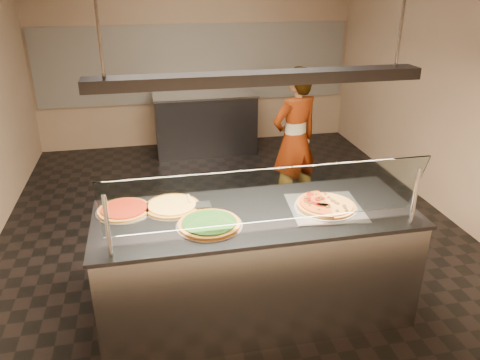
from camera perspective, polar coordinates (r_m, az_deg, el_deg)
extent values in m
cube|color=black|center=(5.24, -0.95, -5.96)|extent=(5.00, 6.00, 0.02)
cube|color=tan|center=(7.61, -5.47, 15.45)|extent=(5.00, 0.02, 3.00)
cube|color=tan|center=(2.01, 15.47, -10.07)|extent=(5.00, 0.02, 3.00)
cube|color=tan|center=(5.69, 25.08, 10.57)|extent=(0.02, 6.00, 3.00)
cube|color=silver|center=(7.61, -5.39, 13.93)|extent=(4.90, 0.02, 1.20)
cube|color=#B7B7BC|center=(3.81, 1.90, -10.39)|extent=(2.41, 0.90, 0.90)
cube|color=#2E2E33|center=(3.57, 2.00, -4.21)|extent=(2.45, 0.94, 0.03)
cylinder|color=#B7B7BC|center=(3.04, -15.84, -5.50)|extent=(0.03, 0.03, 0.44)
cylinder|color=#B7B7BC|center=(3.53, 20.54, -1.92)|extent=(0.03, 0.03, 0.44)
cube|color=white|center=(3.13, 3.55, -1.97)|extent=(2.21, 0.18, 0.47)
cube|color=silver|center=(3.69, 10.35, -3.31)|extent=(0.60, 0.60, 0.01)
cylinder|color=silver|center=(3.68, 10.36, -3.22)|extent=(0.48, 0.48, 0.01)
cylinder|color=#590E08|center=(3.72, 9.87, -2.12)|extent=(0.06, 0.06, 0.01)
cylinder|color=#590E08|center=(3.77, 8.55, -1.63)|extent=(0.06, 0.06, 0.01)
cylinder|color=#590E08|center=(3.70, 9.48, -2.25)|extent=(0.06, 0.06, 0.01)
cylinder|color=#590E08|center=(3.70, 8.23, -2.10)|extent=(0.06, 0.06, 0.01)
cylinder|color=#590E08|center=(3.67, 8.16, -2.39)|extent=(0.06, 0.06, 0.01)
cylinder|color=#590E08|center=(3.64, 8.62, -2.61)|extent=(0.06, 0.06, 0.01)
cylinder|color=#590E08|center=(3.62, 9.33, -2.80)|extent=(0.06, 0.06, 0.01)
cylinder|color=#590E08|center=(3.61, 9.66, -2.92)|extent=(0.06, 0.06, 0.01)
cylinder|color=#590E08|center=(3.61, 10.02, -2.96)|extent=(0.06, 0.06, 0.01)
cylinder|color=#590E08|center=(3.62, 10.28, -2.92)|extent=(0.06, 0.06, 0.01)
cylinder|color=#590E08|center=(3.61, 10.53, -2.99)|extent=(0.06, 0.06, 0.01)
cube|color=#19590F|center=(3.78, 9.26, -1.61)|extent=(0.01, 0.02, 0.01)
cube|color=#19590F|center=(3.70, 9.73, -2.24)|extent=(0.02, 0.02, 0.01)
cube|color=#19590F|center=(3.69, 8.02, -2.13)|extent=(0.02, 0.02, 0.01)
cube|color=#19590F|center=(3.63, 8.07, -2.61)|extent=(0.02, 0.02, 0.01)
cube|color=#19590F|center=(3.60, 8.45, -2.92)|extent=(0.01, 0.02, 0.01)
cube|color=#19590F|center=(3.63, 9.94, -2.73)|extent=(0.02, 0.01, 0.01)
cube|color=#19590F|center=(3.54, 9.59, -3.47)|extent=(0.02, 0.02, 0.01)
cube|color=#19590F|center=(3.58, 10.57, -3.20)|extent=(0.02, 0.02, 0.01)
sphere|color=#513014|center=(3.58, 11.73, -3.66)|extent=(0.03, 0.03, 0.03)
sphere|color=#513014|center=(3.60, 12.79, -3.63)|extent=(0.03, 0.03, 0.03)
sphere|color=#513014|center=(3.64, 12.64, -3.29)|extent=(0.03, 0.03, 0.03)
sphere|color=#513014|center=(3.67, 12.53, -3.06)|extent=(0.03, 0.03, 0.03)
sphere|color=#513014|center=(3.69, 11.79, -2.80)|extent=(0.03, 0.03, 0.03)
sphere|color=#513014|center=(3.70, 11.57, -2.73)|extent=(0.03, 0.03, 0.03)
sphere|color=#513014|center=(3.72, 11.41, -2.53)|extent=(0.03, 0.03, 0.03)
sphere|color=#513014|center=(3.72, 11.19, -2.50)|extent=(0.03, 0.03, 0.03)
sphere|color=#513014|center=(3.74, 11.11, -2.36)|extent=(0.03, 0.03, 0.03)
sphere|color=#513014|center=(3.78, 10.71, -2.07)|extent=(0.03, 0.03, 0.03)
sphere|color=#513014|center=(3.83, 10.31, -1.66)|extent=(0.03, 0.03, 0.03)
cylinder|color=silver|center=(3.39, -3.76, -5.53)|extent=(0.48, 0.48, 0.01)
cylinder|color=#90551D|center=(3.38, -3.77, -5.33)|extent=(0.45, 0.45, 0.02)
cylinder|color=black|center=(3.38, -3.78, -5.12)|extent=(0.39, 0.39, 0.01)
cylinder|color=silver|center=(3.67, -8.28, -3.27)|extent=(0.45, 0.45, 0.01)
cylinder|color=#90551D|center=(3.67, -8.29, -3.12)|extent=(0.42, 0.42, 0.02)
cylinder|color=gold|center=(3.66, -8.30, -2.94)|extent=(0.37, 0.37, 0.01)
cylinder|color=silver|center=(3.69, -13.92, -3.65)|extent=(0.43, 0.43, 0.01)
cylinder|color=#90551D|center=(3.68, -13.94, -3.50)|extent=(0.40, 0.40, 0.02)
cylinder|color=maroon|center=(3.68, -13.96, -3.32)|extent=(0.35, 0.35, 0.01)
cube|color=#B7B7BC|center=(3.64, -4.63, -2.95)|extent=(0.13, 0.11, 0.00)
cylinder|color=tan|center=(3.72, -6.24, -2.30)|extent=(0.02, 0.14, 0.02)
cube|color=#2E2E33|center=(7.39, -4.27, 6.90)|extent=(1.53, 0.70, 0.90)
cube|color=#B7B7BC|center=(7.27, -4.38, 10.41)|extent=(1.57, 0.74, 0.03)
imported|color=#332F3C|center=(5.42, 6.68, 4.82)|extent=(0.72, 0.60, 1.69)
cube|color=#2E2E33|center=(3.22, 2.27, 12.31)|extent=(2.30, 0.18, 0.08)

